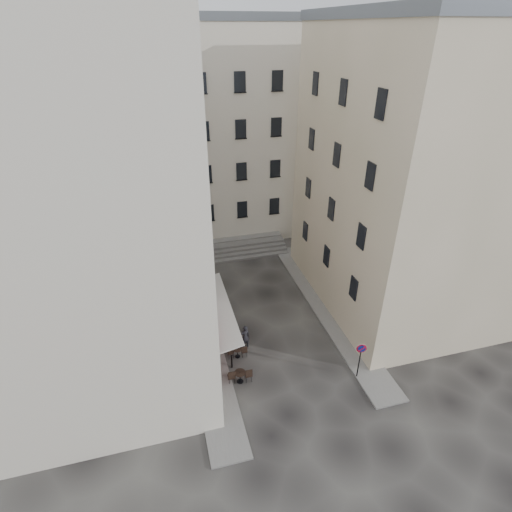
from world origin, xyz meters
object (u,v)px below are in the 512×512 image
object	(u,v)px
no_parking_sign	(361,355)
pedestrian	(245,337)
bistro_table_a	(240,375)
bistro_table_b	(237,352)

from	to	relation	value
no_parking_sign	pedestrian	xyz separation A→B (m)	(-5.64, 4.16, -0.95)
no_parking_sign	bistro_table_a	distance (m)	6.89
no_parking_sign	bistro_table_b	world-z (taller)	no_parking_sign
bistro_table_a	bistro_table_b	size ratio (longest dim) A/B	1.16
bistro_table_b	bistro_table_a	bearing A→B (deg)	-98.73
no_parking_sign	pedestrian	bearing A→B (deg)	159.24
bistro_table_a	pedestrian	xyz separation A→B (m)	(0.97, 2.70, 0.36)
bistro_table_a	bistro_table_b	bearing A→B (deg)	81.27
bistro_table_b	pedestrian	bearing A→B (deg)	47.57
bistro_table_a	no_parking_sign	bearing A→B (deg)	-12.50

